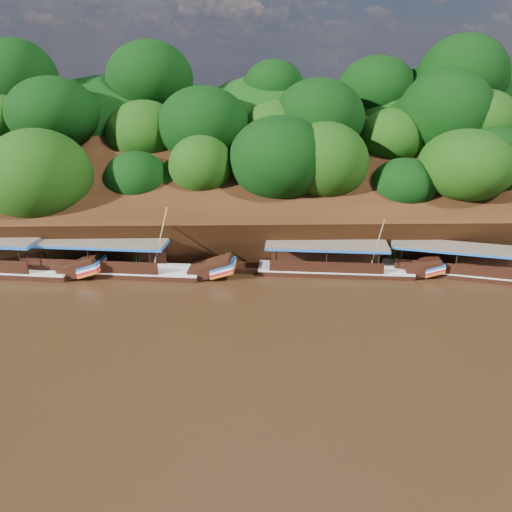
{
  "coord_description": "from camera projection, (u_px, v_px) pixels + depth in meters",
  "views": [
    {
      "loc": [
        -4.98,
        -25.76,
        14.66
      ],
      "look_at": [
        -4.24,
        7.0,
        1.74
      ],
      "focal_mm": 35.0,
      "sensor_mm": 36.0,
      "label": 1
    }
  ],
  "objects": [
    {
      "name": "riverbank",
      "position": [
        295.0,
        197.0,
        49.88
      ],
      "size": [
        120.0,
        30.06,
        19.4
      ],
      "color": "black",
      "rests_on": "ground"
    },
    {
      "name": "reeds",
      "position": [
        262.0,
        255.0,
        37.88
      ],
      "size": [
        50.03,
        2.23,
        2.14
      ],
      "color": "#206A1A",
      "rests_on": "ground"
    },
    {
      "name": "boat_1",
      "position": [
        344.0,
        267.0,
        36.53
      ],
      "size": [
        13.42,
        3.31,
        4.99
      ],
      "rotation": [
        0.0,
        0.0,
        -0.1
      ],
      "color": "black",
      "rests_on": "ground"
    },
    {
      "name": "boat_2",
      "position": [
        118.0,
        266.0,
        36.48
      ],
      "size": [
        16.47,
        4.04,
        5.58
      ],
      "rotation": [
        0.0,
        0.0,
        -0.12
      ],
      "color": "black",
      "rests_on": "ground"
    },
    {
      "name": "ground",
      "position": [
        330.0,
        326.0,
        29.44
      ],
      "size": [
        160.0,
        160.0,
        0.0
      ],
      "primitive_type": "plane",
      "color": "black",
      "rests_on": "ground"
    },
    {
      "name": "boat_0",
      "position": [
        474.0,
        270.0,
        35.98
      ],
      "size": [
        13.67,
        5.53,
        5.39
      ],
      "rotation": [
        0.0,
        0.0,
        -0.28
      ],
      "color": "black",
      "rests_on": "ground"
    }
  ]
}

